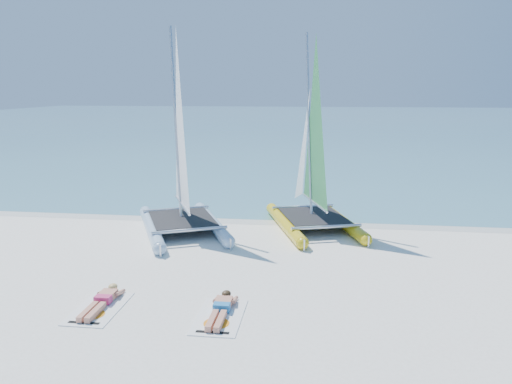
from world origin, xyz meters
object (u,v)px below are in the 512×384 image
towel_a (99,308)px  sunbather_b (221,308)px  catamaran_blue (180,169)px  towel_b (220,317)px  catamaran_yellow (310,164)px  sunbather_a (102,300)px

towel_a → sunbather_b: (2.83, 0.13, 0.11)m
catamaran_blue → towel_a: (-0.15, -6.49, -2.18)m
towel_a → towel_b: same height
catamaran_yellow → towel_a: 9.42m
towel_b → catamaran_blue: bearing=112.2°
towel_b → sunbather_a: bearing=174.8°
catamaran_yellow → towel_a: bearing=-137.7°
sunbather_a → sunbather_b: size_ratio=1.00×
catamaran_blue → catamaran_yellow: bearing=-7.0°
catamaran_blue → towel_b: 7.41m
catamaran_yellow → sunbather_a: 9.24m
catamaran_blue → sunbather_a: catamaran_blue is taller
catamaran_yellow → sunbather_b: 8.26m
catamaran_blue → towel_a: bearing=-115.9°
catamaran_blue → towel_a: size_ratio=3.97×
towel_b → sunbather_b: size_ratio=1.07×
towel_b → sunbather_b: 0.22m
sunbather_a → catamaran_blue: bearing=88.7°
catamaran_blue → catamaran_yellow: 4.67m
sunbather_b → sunbather_a: bearing=178.7°
catamaran_yellow → sunbather_a: (-4.60, -7.72, -2.13)m
catamaran_blue → towel_b: (2.68, -6.56, -2.18)m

